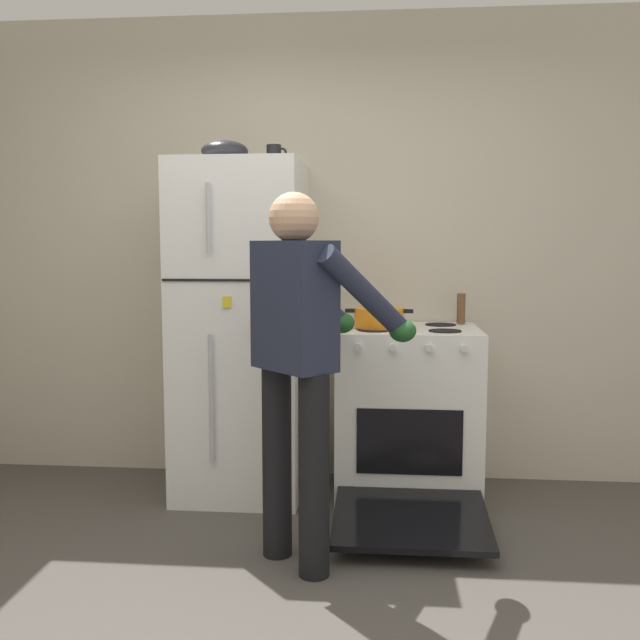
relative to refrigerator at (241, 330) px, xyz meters
The scene contains 8 objects.
kitchen_wall_back 0.69m from the refrigerator, 45.29° to the left, with size 6.00×0.10×2.70m, color beige.
refrigerator is the anchor object (origin of this frame).
stove_range 1.03m from the refrigerator, ahead, with size 0.76×1.24×0.94m.
person_cook 0.98m from the refrigerator, 63.31° to the right, with size 0.71×0.74×1.60m.
red_pot 0.76m from the refrigerator, ahead, with size 0.36×0.26×0.11m.
coffee_mug 0.98m from the refrigerator, 15.40° to the left, with size 0.11×0.08×0.10m.
pepper_mill 1.24m from the refrigerator, ahead, with size 0.05×0.05×0.17m, color brown.
mixing_bowl 0.97m from the refrigerator, behind, with size 0.25×0.25×0.11m, color black.
Camera 1 is at (0.40, -2.25, 1.38)m, focal length 39.64 mm.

